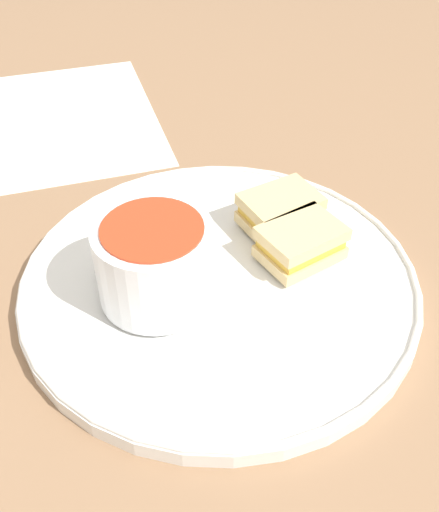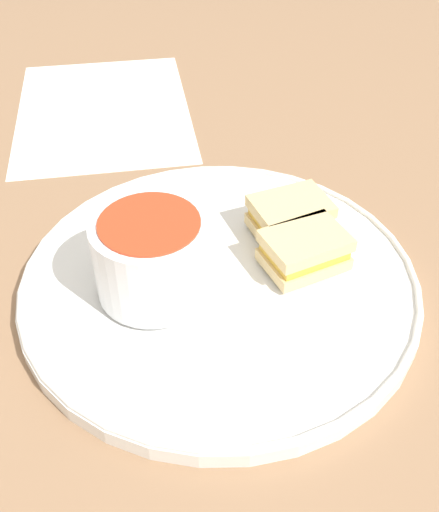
% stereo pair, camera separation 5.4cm
% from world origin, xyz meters
% --- Properties ---
extents(ground_plane, '(2.40, 2.40, 0.00)m').
position_xyz_m(ground_plane, '(0.00, 0.00, 0.00)').
color(ground_plane, '#8E6B4C').
extents(plate, '(0.37, 0.37, 0.02)m').
position_xyz_m(plate, '(0.00, 0.00, 0.01)').
color(plate, white).
rests_on(plate, ground_plane).
extents(soup_bowl, '(0.10, 0.10, 0.07)m').
position_xyz_m(soup_bowl, '(0.06, 0.00, 0.06)').
color(soup_bowl, white).
rests_on(soup_bowl, plate).
extents(spoon, '(0.10, 0.08, 0.01)m').
position_xyz_m(spoon, '(0.08, -0.05, 0.02)').
color(spoon, silver).
rests_on(spoon, plate).
extents(sandwich_half_near, '(0.08, 0.06, 0.03)m').
position_xyz_m(sandwich_half_near, '(-0.08, 0.01, 0.04)').
color(sandwich_half_near, '#DBBC7F').
rests_on(sandwich_half_near, plate).
extents(sandwich_half_far, '(0.08, 0.06, 0.03)m').
position_xyz_m(sandwich_half_far, '(-0.09, -0.04, 0.04)').
color(sandwich_half_far, '#DBBC7F').
rests_on(sandwich_half_far, plate).
extents(menu_sheet, '(0.28, 0.35, 0.00)m').
position_xyz_m(menu_sheet, '(0.04, -0.39, 0.00)').
color(menu_sheet, white).
rests_on(menu_sheet, ground_plane).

